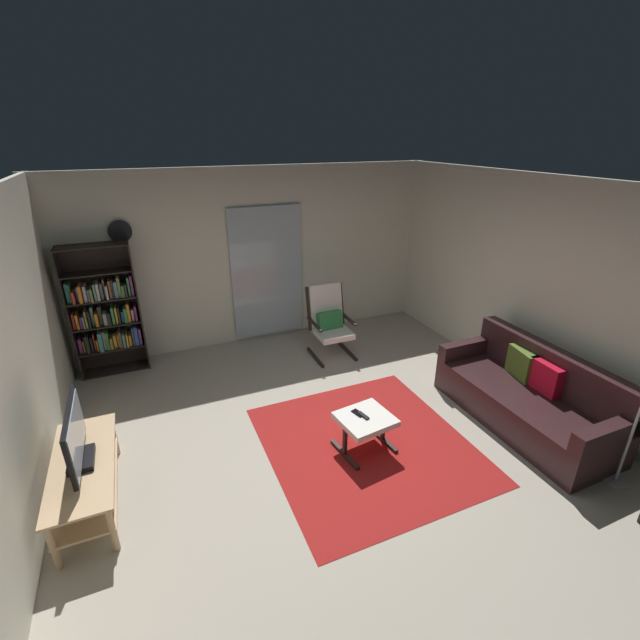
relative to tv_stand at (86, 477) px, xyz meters
The scene contains 14 objects.
ground_plane 2.36m from the tv_stand, ahead, with size 7.02×7.02×0.00m, color #B0A694.
wall_back 3.74m from the tv_stand, 49.60° to the left, with size 5.60×0.06×2.60m, color silver.
wall_right 5.14m from the tv_stand, ahead, with size 0.06×6.00×2.60m, color silver.
glass_door_panel 3.72m from the tv_stand, 47.40° to the left, with size 1.10×0.01×2.00m, color silver.
area_rug 2.64m from the tv_stand, ahead, with size 2.04×2.17×0.01m, color maroon.
tv_stand is the anchor object (origin of this frame).
television 0.39m from the tv_stand, 84.01° to the left, with size 0.20×0.83×0.52m.
bookshelf_near_tv 2.56m from the tv_stand, 85.44° to the left, with size 0.84×0.30×1.75m.
leather_sofa 4.49m from the tv_stand, ahead, with size 0.84×2.00×0.85m.
lounge_armchair 3.58m from the tv_stand, 30.03° to the left, with size 0.58×0.66×1.02m.
ottoman 2.57m from the tv_stand, ahead, with size 0.58×0.54×0.39m.
tv_remote 2.56m from the tv_stand, ahead, with size 0.04×0.14×0.02m, color black.
cell_phone 2.52m from the tv_stand, ahead, with size 0.07×0.14×0.01m, color black.
wall_clock 3.14m from the tv_stand, 78.58° to the left, with size 0.29×0.03×0.29m.
Camera 1 is at (-1.61, -3.26, 3.02)m, focal length 24.23 mm.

